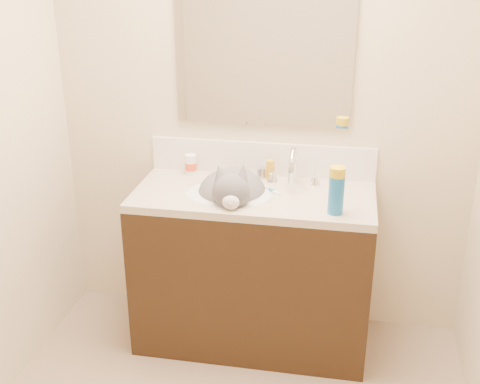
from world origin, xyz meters
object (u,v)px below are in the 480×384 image
at_px(silver_jar, 262,173).
at_px(cat, 232,194).
at_px(basin, 229,206).
at_px(pill_bottle, 191,164).
at_px(amber_bottle, 270,170).
at_px(vanity_cabinet, 253,272).
at_px(faucet, 293,170).
at_px(spray_can, 336,193).

bearing_deg(silver_jar, cat, -116.51).
height_order(basin, pill_bottle, pill_bottle).
height_order(pill_bottle, amber_bottle, pill_bottle).
distance_m(vanity_cabinet, faucet, 0.58).
bearing_deg(silver_jar, pill_bottle, -176.92).
relative_size(pill_bottle, spray_can, 0.56).
bearing_deg(pill_bottle, amber_bottle, -1.14).
distance_m(basin, faucet, 0.38).
bearing_deg(basin, spray_can, -15.09).
xyz_separation_m(cat, silver_jar, (0.11, 0.23, 0.04)).
bearing_deg(cat, silver_jar, 53.44).
bearing_deg(spray_can, pill_bottle, 154.57).
height_order(cat, silver_jar, cat).
distance_m(vanity_cabinet, silver_jar, 0.53).
bearing_deg(spray_can, faucet, 126.35).
xyz_separation_m(basin, faucet, (0.30, 0.17, 0.16)).
xyz_separation_m(faucet, spray_can, (0.23, -0.31, 0.01)).
bearing_deg(faucet, amber_bottle, 156.43).
height_order(vanity_cabinet, amber_bottle, amber_bottle).
xyz_separation_m(pill_bottle, silver_jar, (0.38, 0.02, -0.03)).
xyz_separation_m(basin, spray_can, (0.53, -0.14, 0.17)).
height_order(silver_jar, amber_bottle, amber_bottle).
relative_size(cat, silver_jar, 9.51).
bearing_deg(spray_can, silver_jar, 135.57).
height_order(vanity_cabinet, spray_can, spray_can).
height_order(cat, pill_bottle, cat).
relative_size(silver_jar, amber_bottle, 0.49).
xyz_separation_m(basin, cat, (0.01, 0.02, 0.06)).
distance_m(vanity_cabinet, basin, 0.40).
relative_size(amber_bottle, spray_can, 0.56).
bearing_deg(amber_bottle, spray_can, -45.99).
relative_size(basin, amber_bottle, 4.13).
bearing_deg(cat, spray_can, -27.53).
relative_size(basin, cat, 0.88).
bearing_deg(silver_jar, amber_bottle, -30.54).
bearing_deg(spray_can, vanity_cabinet, 157.09).
height_order(pill_bottle, spray_can, spray_can).
relative_size(cat, amber_bottle, 4.68).
relative_size(faucet, pill_bottle, 2.54).
bearing_deg(pill_bottle, silver_jar, 3.08).
height_order(basin, silver_jar, silver_jar).
xyz_separation_m(basin, silver_jar, (0.13, 0.25, 0.10)).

